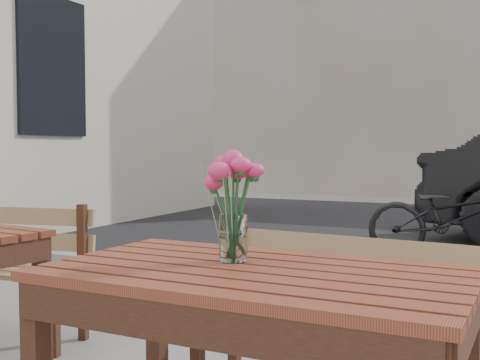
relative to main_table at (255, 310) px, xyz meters
name	(u,v)px	position (x,y,z in m)	size (l,w,h in m)	color
street	(463,255)	(0.17, 4.97, -0.62)	(30.00, 8.12, 0.12)	black
main_table	(255,310)	(0.00, 0.00, 0.00)	(1.27, 0.77, 0.77)	#5D2618
main_bench	(355,308)	(0.12, 0.70, -0.15)	(1.35, 0.51, 0.82)	#A17B53
main_vase	(233,192)	(-0.11, 0.08, 0.35)	(0.19, 0.19, 0.35)	white
bicycle	(456,217)	(0.12, 4.67, -0.19)	(0.60, 1.73, 0.91)	black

